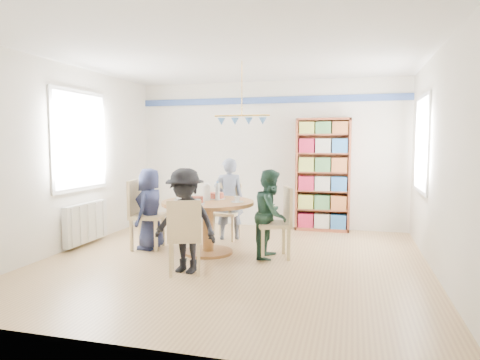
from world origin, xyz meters
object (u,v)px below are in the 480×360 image
(chair_right, at_px, (280,219))
(person_right, at_px, (271,214))
(chair_near, at_px, (185,234))
(person_far, at_px, (229,199))
(radiator, at_px, (86,222))
(dining_table, at_px, (208,215))
(person_near, at_px, (185,221))
(chair_far, at_px, (228,208))
(bookshelf, at_px, (323,176))
(chair_left, at_px, (142,211))
(person_left, at_px, (150,209))

(chair_right, bearing_deg, person_right, -162.82)
(chair_near, distance_m, person_far, 1.97)
(person_right, bearing_deg, radiator, 91.88)
(radiator, relative_size, person_right, 0.83)
(dining_table, bearing_deg, person_near, -88.13)
(dining_table, distance_m, person_far, 0.95)
(chair_far, xyz_separation_m, bookshelf, (1.46, 1.03, 0.49))
(chair_right, distance_m, chair_far, 1.40)
(chair_left, height_order, bookshelf, bookshelf)
(chair_left, xyz_separation_m, chair_far, (1.05, 0.97, -0.07))
(chair_far, distance_m, person_far, 0.18)
(person_left, distance_m, person_near, 1.34)
(chair_right, xyz_separation_m, person_near, (-0.99, -0.95, 0.10))
(radiator, height_order, person_far, person_far)
(chair_far, relative_size, person_right, 0.74)
(chair_left, distance_m, person_right, 1.95)
(person_far, bearing_deg, person_left, 22.77)
(chair_near, distance_m, bookshelf, 3.38)
(chair_far, xyz_separation_m, person_near, (0.03, -1.91, 0.14))
(person_left, bearing_deg, person_near, 46.41)
(chair_right, bearing_deg, chair_far, 136.61)
(chair_far, bearing_deg, person_near, -89.14)
(dining_table, distance_m, bookshelf, 2.53)
(chair_far, height_order, person_far, person_far)
(person_far, bearing_deg, chair_far, -81.37)
(chair_far, distance_m, person_right, 1.35)
(radiator, xyz_separation_m, person_far, (2.00, 0.96, 0.31))
(person_far, height_order, bookshelf, bookshelf)
(chair_near, bearing_deg, person_left, 132.87)
(person_left, relative_size, person_near, 0.94)
(chair_near, bearing_deg, person_near, 105.60)
(person_right, distance_m, person_far, 1.29)
(radiator, relative_size, chair_left, 0.98)
(bookshelf, bearing_deg, chair_left, -141.27)
(person_right, height_order, bookshelf, bookshelf)
(radiator, height_order, person_near, person_near)
(bookshelf, bearing_deg, dining_table, -125.67)
(radiator, height_order, bookshelf, bookshelf)
(radiator, relative_size, chair_right, 1.03)
(person_left, height_order, bookshelf, bookshelf)
(dining_table, height_order, person_left, person_left)
(chair_right, bearing_deg, radiator, -179.15)
(radiator, height_order, person_right, person_right)
(chair_left, relative_size, chair_far, 1.13)
(chair_left, bearing_deg, radiator, -177.87)
(chair_far, height_order, person_near, person_near)
(person_near, bearing_deg, person_left, 143.07)
(dining_table, relative_size, bookshelf, 0.65)
(chair_far, bearing_deg, chair_right, -43.39)
(chair_right, bearing_deg, chair_near, -132.54)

